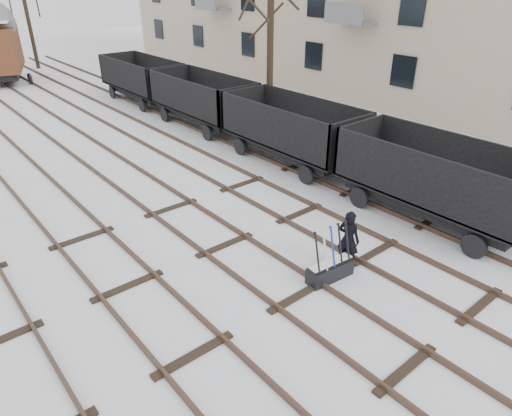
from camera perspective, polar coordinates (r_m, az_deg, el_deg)
The scene contains 10 objects.
ground at distance 11.29m, azimuth 5.31°, elevation -10.98°, with size 120.00×120.00×0.00m, color white.
tracks at distance 21.92m, azimuth -20.85°, elevation 7.21°, with size 13.90×52.00×0.16m.
ground_frame at distance 11.82m, azimuth 9.25°, elevation -7.58°, with size 1.33×0.54×1.49m.
worker at distance 12.08m, azimuth 11.46°, elevation -3.90°, with size 0.60×0.39×1.65m, color black.
freight_wagon_a at distance 15.16m, azimuth 21.45°, elevation 1.97°, with size 2.46×6.14×2.51m.
freight_wagon_b at distance 18.73m, azimuth 4.46°, elevation 8.55°, with size 2.46×6.14×2.51m.
freight_wagon_c at distance 23.53m, azimuth -6.65°, elevation 12.39°, with size 2.46×6.14×2.51m.
freight_wagon_d at distance 28.95m, azimuth -13.97°, elevation 14.63°, with size 2.46×6.14×2.51m.
tree_near at distance 21.52m, azimuth 1.78°, elevation 19.08°, with size 0.30×0.30×7.74m, color black.
tree_far_right at distance 42.31m, azimuth -26.51°, elevation 20.00°, with size 0.30×0.30×6.89m, color black.
Camera 1 is at (-6.43, -6.10, 6.99)m, focal length 32.00 mm.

